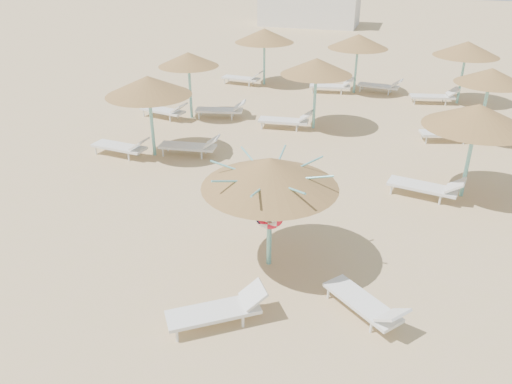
# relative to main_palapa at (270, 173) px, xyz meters

# --- Properties ---
(ground) EXTENTS (120.00, 120.00, 0.00)m
(ground) POSITION_rel_main_palapa_xyz_m (-0.06, -0.38, -2.25)
(ground) COLOR tan
(ground) RESTS_ON ground
(main_palapa) EXTENTS (2.90, 2.90, 2.60)m
(main_palapa) POSITION_rel_main_palapa_xyz_m (0.00, 0.00, 0.00)
(main_palapa) COLOR #6FC0BE
(main_palapa) RESTS_ON ground
(lounger_main_a) EXTENTS (1.88, 1.55, 0.69)m
(lounger_main_a) POSITION_rel_main_palapa_xyz_m (-0.36, -2.17, -1.92)
(lounger_main_a) COLOR silver
(lounger_main_a) RESTS_ON ground
(lounger_main_b) EXTENTS (1.75, 1.57, 0.66)m
(lounger_main_b) POSITION_rel_main_palapa_xyz_m (2.28, -1.20, -1.94)
(lounger_main_b) COLOR silver
(lounger_main_b) RESTS_ON ground
(palapa_field) EXTENTS (19.81, 13.03, 2.72)m
(palapa_field) POSITION_rel_main_palapa_xyz_m (0.65, 9.86, 0.05)
(palapa_field) COLOR #6FC0BE
(palapa_field) RESTS_ON ground
(service_hut) EXTENTS (8.40, 4.40, 3.25)m
(service_hut) POSITION_rel_main_palapa_xyz_m (-6.06, 34.62, -0.61)
(service_hut) COLOR silver
(service_hut) RESTS_ON ground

